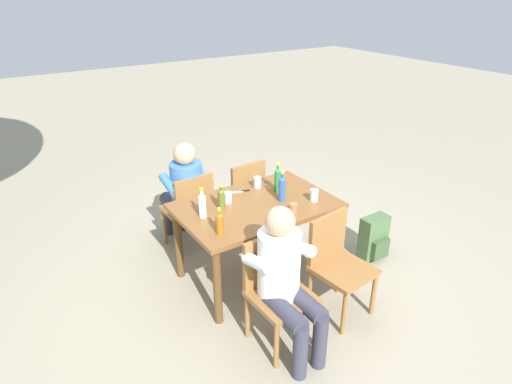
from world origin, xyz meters
TOP-DOWN VIEW (x-y plane):
  - ground_plane at (0.00, 0.00)m, footprint 24.00×24.00m
  - dining_table at (0.00, 0.00)m, footprint 1.41×0.92m
  - chair_far_left at (-0.31, 0.76)m, footprint 0.46×0.46m
  - chair_near_left at (-0.32, -0.76)m, footprint 0.45×0.45m
  - chair_far_right at (0.32, 0.76)m, footprint 0.46×0.46m
  - chair_near_right at (0.31, -0.76)m, footprint 0.49×0.49m
  - person_in_white_shirt at (-0.32, 0.87)m, footprint 0.47×0.61m
  - person_in_plaid_shirt at (-0.32, -0.87)m, footprint 0.47×0.61m
  - bottle_clear at (-0.51, 0.05)m, footprint 0.06×0.06m
  - bottle_amber at (-0.52, -0.27)m, footprint 0.06×0.06m
  - bottle_green at (0.32, 0.11)m, footprint 0.06×0.06m
  - bottle_olive at (-0.30, 0.10)m, footprint 0.06×0.06m
  - bottle_blue at (0.23, -0.07)m, footprint 0.06×0.06m
  - cup_terracotta at (0.18, -0.31)m, footprint 0.07×0.07m
  - cup_white at (-0.20, 0.16)m, footprint 0.07×0.07m
  - cup_glass at (0.48, -0.23)m, footprint 0.08×0.08m
  - cup_steel at (0.20, 0.29)m, footprint 0.08×0.08m
  - table_knife at (0.00, 0.30)m, footprint 0.24×0.09m
  - backpack_by_near_side at (1.17, -0.41)m, footprint 0.29×0.21m

SIDE VIEW (x-z plane):
  - ground_plane at x=0.00m, z-range 0.00..0.00m
  - backpack_by_near_side at x=1.17m, z-range -0.01..0.46m
  - chair_far_left at x=-0.31m, z-range 0.05..0.92m
  - chair_near_left at x=-0.32m, z-range 0.05..0.92m
  - chair_far_right at x=0.32m, z-range 0.05..0.92m
  - chair_near_right at x=0.31m, z-range 0.05..0.92m
  - person_in_white_shirt at x=-0.32m, z-range 0.07..1.25m
  - person_in_plaid_shirt at x=-0.32m, z-range 0.07..1.25m
  - dining_table at x=0.00m, z-range 0.28..1.06m
  - table_knife at x=0.00m, z-range 0.77..0.78m
  - cup_terracotta at x=0.18m, z-range 0.77..0.86m
  - cup_white at x=-0.20m, z-range 0.77..0.88m
  - cup_steel at x=0.20m, z-range 0.77..0.88m
  - cup_glass at x=0.48m, z-range 0.77..0.88m
  - bottle_amber at x=-0.52m, z-range 0.76..0.98m
  - bottle_olive at x=-0.30m, z-range 0.76..0.99m
  - bottle_clear at x=-0.51m, z-range 0.75..1.02m
  - bottle_green at x=0.32m, z-range 0.75..1.05m
  - bottle_blue at x=0.23m, z-range 0.75..1.05m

